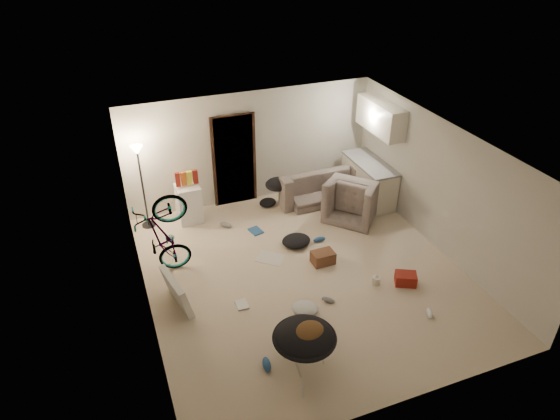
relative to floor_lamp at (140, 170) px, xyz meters
name	(u,v)px	position (x,y,z in m)	size (l,w,h in m)	color
floor	(304,274)	(2.40, -2.65, -1.32)	(5.50, 6.00, 0.02)	beige
ceiling	(308,147)	(2.40, -2.65, 1.20)	(5.50, 6.00, 0.02)	white
wall_back	(251,147)	(2.40, 0.36, -0.06)	(5.50, 0.02, 2.50)	beige
wall_front	(405,338)	(2.40, -5.66, -0.06)	(5.50, 0.02, 2.50)	beige
wall_left	(140,250)	(-0.36, -2.65, -0.06)	(0.02, 6.00, 2.50)	beige
wall_right	(442,187)	(5.16, -2.65, -0.06)	(0.02, 6.00, 2.50)	beige
doorway	(234,160)	(2.00, 0.32, -0.29)	(0.85, 0.10, 2.04)	black
door_trim	(234,161)	(2.00, 0.29, -0.29)	(0.97, 0.04, 2.10)	black
floor_lamp	(140,170)	(0.00, 0.00, 0.00)	(0.28, 0.28, 1.81)	black
kitchen_counter	(369,182)	(4.83, -0.65, -0.87)	(0.60, 1.50, 0.88)	beige
counter_top	(371,163)	(4.83, -0.65, -0.41)	(0.64, 1.54, 0.04)	gray
kitchen_uppers	(381,117)	(4.96, -0.65, 0.64)	(0.38, 1.40, 0.65)	beige
sofa	(317,187)	(3.77, -0.20, -1.03)	(1.90, 0.74, 0.55)	#323831
armchair	(355,200)	(4.24, -1.13, -0.97)	(1.04, 0.91, 0.68)	#323831
bicycle	(166,253)	(0.10, -1.76, -0.85)	(0.60, 1.73, 0.91)	black
book_asset	(303,398)	(1.31, -5.12, -1.30)	(0.15, 0.21, 0.02)	maroon
mini_fridge	(189,203)	(0.86, -0.10, -0.90)	(0.48, 0.48, 0.82)	white
snack_box_0	(178,180)	(0.69, -0.10, -0.31)	(0.10, 0.07, 0.30)	maroon
snack_box_1	(184,179)	(0.81, -0.10, -0.31)	(0.10, 0.07, 0.30)	#D4611A
snack_box_2	(190,178)	(0.93, -0.10, -0.31)	(0.10, 0.07, 0.30)	yellow
snack_box_3	(195,177)	(1.05, -0.10, -0.31)	(0.10, 0.07, 0.30)	maroon
saucer_chair	(304,342)	(1.59, -4.53, -0.92)	(0.93, 0.93, 0.66)	silver
hoodie	(309,332)	(1.64, -4.56, -0.72)	(0.48, 0.40, 0.22)	brown
sofa_drape	(278,184)	(2.82, -0.20, -0.77)	(0.56, 0.46, 0.28)	black
tv_box	(177,291)	(0.10, -2.66, -1.02)	(0.11, 0.88, 0.58)	silver
drink_case_a	(323,257)	(2.86, -2.47, -1.19)	(0.41, 0.29, 0.24)	brown
drink_case_b	(406,279)	(3.96, -3.55, -1.20)	(0.36, 0.27, 0.21)	maroon
juicer	(376,280)	(3.48, -3.36, -1.22)	(0.14, 0.14, 0.21)	silver
newspaper	(270,258)	(1.98, -1.99, -1.30)	(0.38, 0.50, 0.01)	beige
book_blue	(256,231)	(2.02, -1.02, -1.29)	(0.22, 0.30, 0.03)	#295895
book_white	(242,305)	(1.09, -3.05, -1.30)	(0.20, 0.25, 0.02)	silver
shoe_0	(319,239)	(3.09, -1.81, -1.26)	(0.26, 0.11, 0.10)	#295895
shoe_1	(226,225)	(1.50, -0.64, -1.25)	(0.28, 0.12, 0.10)	slate
shoe_2	(267,364)	(1.04, -4.44, -1.25)	(0.28, 0.12, 0.10)	#295895
shoe_3	(328,300)	(2.48, -3.49, -1.26)	(0.24, 0.10, 0.09)	slate
shoe_4	(430,313)	(3.88, -4.38, -1.26)	(0.25, 0.10, 0.09)	white
clothes_lump_a	(296,241)	(2.62, -1.75, -1.21)	(0.58, 0.49, 0.19)	black
clothes_lump_b	(268,203)	(2.61, -0.10, -1.24)	(0.41, 0.36, 0.13)	black
clothes_lump_c	(305,308)	(2.02, -3.57, -1.24)	(0.44, 0.38, 0.14)	silver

